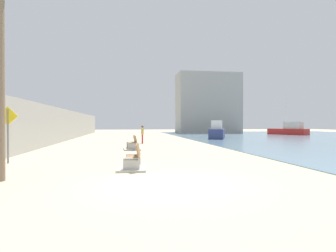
# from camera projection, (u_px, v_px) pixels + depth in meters

# --- Properties ---
(ground_plane) EXTENTS (120.00, 120.00, 0.00)m
(ground_plane) POSITION_uv_depth(u_px,v_px,m) (138.00, 143.00, 26.19)
(ground_plane) COLOR #C6B793
(seawall) EXTENTS (0.80, 64.00, 3.23)m
(seawall) POSITION_uv_depth(u_px,v_px,m) (52.00, 126.00, 25.07)
(seawall) COLOR #ADAAA3
(seawall) RESTS_ON ground
(bench_near) EXTENTS (1.26, 2.18, 0.98)m
(bench_near) POSITION_uv_depth(u_px,v_px,m) (133.00, 163.00, 11.34)
(bench_near) COLOR #ADAAA3
(bench_near) RESTS_ON ground
(bench_far) EXTENTS (1.22, 2.16, 0.98)m
(bench_far) POSITION_uv_depth(u_px,v_px,m) (132.00, 146.00, 19.65)
(bench_far) COLOR #ADAAA3
(bench_far) RESTS_ON ground
(person_walking) EXTENTS (0.22, 0.53, 1.62)m
(person_walking) POSITION_uv_depth(u_px,v_px,m) (142.00, 133.00, 25.53)
(person_walking) COLOR #B22D33
(person_walking) RESTS_ON ground
(boat_far_right) EXTENTS (4.64, 6.30, 6.49)m
(boat_far_right) POSITION_uv_depth(u_px,v_px,m) (289.00, 130.00, 45.33)
(boat_far_right) COLOR red
(boat_far_right) RESTS_ON water_bay
(boat_far_left) EXTENTS (3.78, 6.33, 2.11)m
(boat_far_left) POSITION_uv_depth(u_px,v_px,m) (217.00, 132.00, 34.13)
(boat_far_left) COLOR navy
(boat_far_left) RESTS_ON water_bay
(pedestrian_sign) EXTENTS (0.85, 0.08, 2.54)m
(pedestrian_sign) POSITION_uv_depth(u_px,v_px,m) (8.00, 128.00, 12.77)
(pedestrian_sign) COLOR slate
(pedestrian_sign) RESTS_ON ground
(harbor_building) EXTENTS (12.00, 6.00, 11.51)m
(harbor_building) POSITION_uv_depth(u_px,v_px,m) (208.00, 103.00, 56.03)
(harbor_building) COLOR #9E9E99
(harbor_building) RESTS_ON ground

